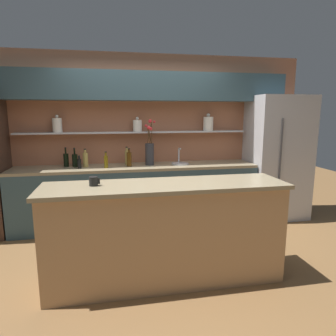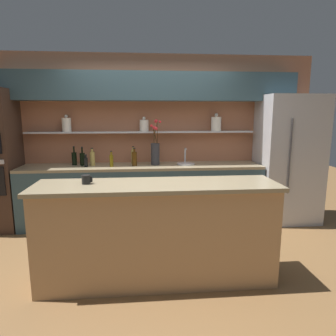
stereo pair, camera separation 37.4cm
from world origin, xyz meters
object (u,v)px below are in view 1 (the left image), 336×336
bottle_wine_4 (75,160)px  bottle_spirit_5 (127,157)px  sink_fixture (180,162)px  bottle_wine_3 (66,160)px  flower_vase (150,152)px  bottle_oil_1 (106,161)px  bottle_spirit_0 (129,159)px  bottle_sauce_2 (79,163)px  coffee_mug (94,181)px  bottle_spirit_6 (85,159)px  refrigerator (277,158)px

bottle_wine_4 → bottle_spirit_5: bottle_wine_4 is taller
sink_fixture → bottle_wine_3: bottle_wine_3 is taller
flower_vase → bottle_oil_1: 0.67m
bottle_spirit_0 → bottle_sauce_2: bottle_spirit_0 is taller
bottle_wine_3 → coffee_mug: size_ratio=2.81×
bottle_spirit_6 → bottle_spirit_5: bearing=9.5°
refrigerator → sink_fixture: bearing=178.2°
bottle_sauce_2 → bottle_spirit_5: bottle_spirit_5 is taller
bottle_oil_1 → bottle_spirit_5: 0.39m
bottle_wine_4 → coffee_mug: (0.35, -1.67, 0.04)m
refrigerator → bottle_spirit_0: 2.40m
refrigerator → coffee_mug: (-2.83, -1.56, 0.08)m
bottle_spirit_0 → bottle_wine_4: bottle_wine_4 is taller
refrigerator → coffee_mug: size_ratio=19.30×
bottle_wine_4 → coffee_mug: bottle_wine_4 is taller
bottle_spirit_5 → flower_vase: bearing=-17.8°
bottle_spirit_5 → coffee_mug: bearing=-103.3°
bottle_wine_4 → bottle_spirit_6: 0.16m
bottle_spirit_0 → bottle_spirit_6: size_ratio=1.01×
refrigerator → bottle_sauce_2: refrigerator is taller
bottle_spirit_0 → refrigerator: bearing=-0.0°
bottle_oil_1 → bottle_sauce_2: (-0.37, 0.03, -0.02)m
bottle_wine_4 → coffee_mug: bearing=-78.2°
sink_fixture → bottle_spirit_0: bearing=-176.5°
sink_fixture → bottle_spirit_5: bearing=170.5°
bottle_oil_1 → coffee_mug: bearing=-93.8°
bottle_spirit_0 → bottle_wine_3: size_ratio=0.94×
flower_vase → sink_fixture: 0.50m
refrigerator → flower_vase: refrigerator is taller
sink_fixture → flower_vase: bearing=176.8°
bottle_wine_3 → bottle_spirit_6: 0.29m
bottle_wine_3 → bottle_sauce_2: bearing=-41.7°
bottle_spirit_0 → bottle_spirit_5: bearing=96.8°
sink_fixture → bottle_wine_3: bearing=176.5°
refrigerator → bottle_sauce_2: 3.11m
bottle_spirit_6 → coffee_mug: size_ratio=2.62×
bottle_sauce_2 → bottle_spirit_6: bottle_spirit_6 is taller
bottle_wine_4 → bottle_spirit_6: size_ratio=1.05×
refrigerator → bottle_spirit_5: size_ratio=7.23×
refrigerator → coffee_mug: refrigerator is taller
bottle_sauce_2 → bottle_spirit_5: bearing=17.2°
sink_fixture → coffee_mug: bearing=-127.2°
bottle_wine_3 → bottle_spirit_5: bottle_wine_3 is taller
bottle_spirit_6 → bottle_oil_1: bearing=-24.9°
bottle_spirit_5 → bottle_wine_3: bearing=-178.0°
bottle_sauce_2 → sink_fixture: bearing=3.0°
refrigerator → bottle_wine_4: 3.18m
sink_fixture → bottle_spirit_0: bottle_spirit_0 is taller
bottle_spirit_5 → coffee_mug: 1.79m
flower_vase → coffee_mug: size_ratio=6.75×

